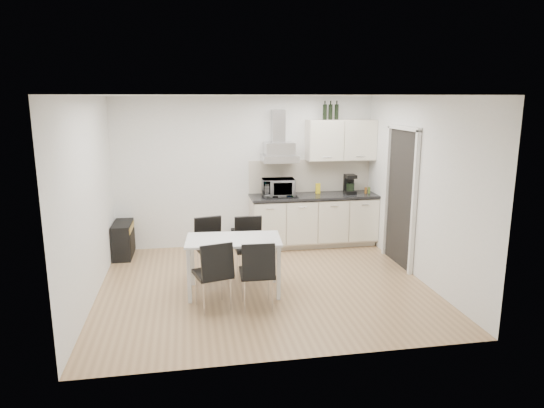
{
  "coord_description": "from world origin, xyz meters",
  "views": [
    {
      "loc": [
        -1.0,
        -6.31,
        2.58
      ],
      "look_at": [
        0.16,
        0.28,
        1.1
      ],
      "focal_mm": 32.0,
      "sensor_mm": 36.0,
      "label": 1
    }
  ],
  "objects_px": {
    "floor_speaker": "(237,237)",
    "chair_near_right": "(257,274)",
    "kitchenette": "(315,199)",
    "chair_near_left": "(213,274)",
    "chair_far_left": "(212,249)",
    "guitar_amp": "(123,240)",
    "dining_table": "(234,245)",
    "chair_far_right": "(250,249)"
  },
  "relations": [
    {
      "from": "kitchenette",
      "to": "dining_table",
      "type": "xyz_separation_m",
      "value": [
        -1.62,
        -1.9,
        -0.18
      ]
    },
    {
      "from": "chair_far_right",
      "to": "guitar_amp",
      "type": "distance_m",
      "value": 2.35
    },
    {
      "from": "chair_near_right",
      "to": "floor_speaker",
      "type": "xyz_separation_m",
      "value": [
        0.01,
        2.59,
        -0.29
      ]
    },
    {
      "from": "chair_far_right",
      "to": "floor_speaker",
      "type": "distance_m",
      "value": 1.6
    },
    {
      "from": "kitchenette",
      "to": "chair_near_left",
      "type": "distance_m",
      "value": 3.07
    },
    {
      "from": "chair_near_right",
      "to": "guitar_amp",
      "type": "distance_m",
      "value": 3.01
    },
    {
      "from": "chair_near_right",
      "to": "chair_far_left",
      "type": "bearing_deg",
      "value": 116.15
    },
    {
      "from": "chair_near_left",
      "to": "chair_near_right",
      "type": "xyz_separation_m",
      "value": [
        0.54,
        -0.07,
        0.0
      ]
    },
    {
      "from": "chair_near_left",
      "to": "guitar_amp",
      "type": "xyz_separation_m",
      "value": [
        -1.35,
        2.27,
        -0.15
      ]
    },
    {
      "from": "chair_far_left",
      "to": "chair_near_left",
      "type": "distance_m",
      "value": 1.03
    },
    {
      "from": "guitar_amp",
      "to": "dining_table",
      "type": "bearing_deg",
      "value": -46.91
    },
    {
      "from": "chair_far_left",
      "to": "chair_near_right",
      "type": "distance_m",
      "value": 1.2
    },
    {
      "from": "chair_far_right",
      "to": "chair_near_right",
      "type": "distance_m",
      "value": 1.02
    },
    {
      "from": "chair_far_left",
      "to": "chair_far_right",
      "type": "distance_m",
      "value": 0.55
    },
    {
      "from": "dining_table",
      "to": "floor_speaker",
      "type": "xyz_separation_m",
      "value": [
        0.25,
        2.06,
        -0.5
      ]
    },
    {
      "from": "kitchenette",
      "to": "guitar_amp",
      "type": "xyz_separation_m",
      "value": [
        -3.27,
        -0.08,
        -0.54
      ]
    },
    {
      "from": "kitchenette",
      "to": "chair_near_right",
      "type": "relative_size",
      "value": 2.86
    },
    {
      "from": "chair_far_right",
      "to": "floor_speaker",
      "type": "xyz_separation_m",
      "value": [
        -0.04,
        1.57,
        -0.29
      ]
    },
    {
      "from": "guitar_amp",
      "to": "kitchenette",
      "type": "bearing_deg",
      "value": 2.22
    },
    {
      "from": "chair_far_left",
      "to": "guitar_amp",
      "type": "height_order",
      "value": "chair_far_left"
    },
    {
      "from": "chair_far_left",
      "to": "floor_speaker",
      "type": "distance_m",
      "value": 1.6
    },
    {
      "from": "kitchenette",
      "to": "dining_table",
      "type": "relative_size",
      "value": 1.94
    },
    {
      "from": "dining_table",
      "to": "floor_speaker",
      "type": "bearing_deg",
      "value": 87.93
    },
    {
      "from": "kitchenette",
      "to": "chair_far_right",
      "type": "distance_m",
      "value": 1.98
    },
    {
      "from": "dining_table",
      "to": "floor_speaker",
      "type": "relative_size",
      "value": 4.19
    },
    {
      "from": "chair_near_left",
      "to": "floor_speaker",
      "type": "height_order",
      "value": "chair_near_left"
    },
    {
      "from": "floor_speaker",
      "to": "kitchenette",
      "type": "bearing_deg",
      "value": -7.76
    },
    {
      "from": "kitchenette",
      "to": "chair_near_left",
      "type": "bearing_deg",
      "value": -129.23
    },
    {
      "from": "chair_far_left",
      "to": "chair_near_left",
      "type": "relative_size",
      "value": 1.0
    },
    {
      "from": "chair_far_left",
      "to": "floor_speaker",
      "type": "xyz_separation_m",
      "value": [
        0.51,
        1.5,
        -0.29
      ]
    },
    {
      "from": "chair_near_left",
      "to": "chair_near_right",
      "type": "distance_m",
      "value": 0.55
    },
    {
      "from": "chair_far_left",
      "to": "chair_near_right",
      "type": "height_order",
      "value": "same"
    },
    {
      "from": "chair_far_left",
      "to": "chair_far_right",
      "type": "bearing_deg",
      "value": 158.7
    },
    {
      "from": "kitchenette",
      "to": "guitar_amp",
      "type": "relative_size",
      "value": 3.65
    },
    {
      "from": "chair_far_right",
      "to": "chair_near_right",
      "type": "bearing_deg",
      "value": 86.84
    },
    {
      "from": "floor_speaker",
      "to": "chair_near_left",
      "type": "bearing_deg",
      "value": -103.27
    },
    {
      "from": "chair_far_right",
      "to": "floor_speaker",
      "type": "bearing_deg",
      "value": -89.17
    },
    {
      "from": "floor_speaker",
      "to": "guitar_amp",
      "type": "bearing_deg",
      "value": -173.38
    },
    {
      "from": "chair_near_left",
      "to": "chair_far_left",
      "type": "bearing_deg",
      "value": 72.56
    },
    {
      "from": "floor_speaker",
      "to": "chair_near_right",
      "type": "bearing_deg",
      "value": -91.16
    },
    {
      "from": "chair_near_right",
      "to": "floor_speaker",
      "type": "distance_m",
      "value": 2.61
    },
    {
      "from": "dining_table",
      "to": "chair_near_right",
      "type": "distance_m",
      "value": 0.62
    }
  ]
}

